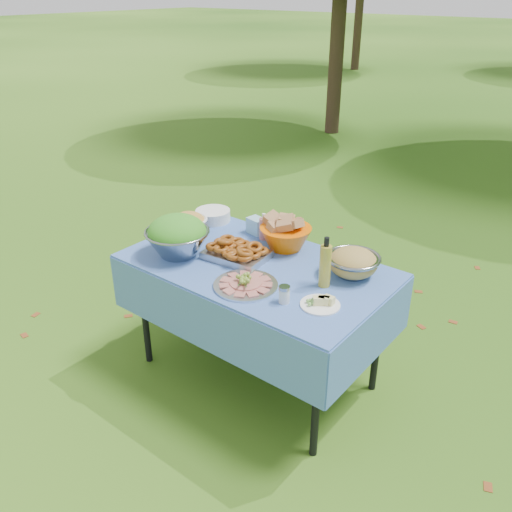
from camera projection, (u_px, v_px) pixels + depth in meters
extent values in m
plane|color=#153C0B|center=(257.00, 373.00, 3.34)|extent=(80.00, 80.00, 0.00)
cube|color=#84B6FF|center=(257.00, 322.00, 3.17)|extent=(1.46, 0.86, 0.76)
cylinder|color=white|center=(213.00, 215.00, 3.53)|extent=(0.26, 0.26, 0.07)
cube|color=#96CDE6|center=(256.00, 226.00, 3.35)|extent=(0.12, 0.10, 0.10)
cylinder|color=#D67F84|center=(264.00, 226.00, 3.26)|extent=(0.07, 0.07, 0.16)
cube|color=#A5A5AA|center=(237.00, 251.00, 3.05)|extent=(0.37, 0.28, 0.08)
cylinder|color=silver|center=(246.00, 280.00, 2.76)|extent=(0.42, 0.42, 0.08)
cylinder|color=#AB9C2F|center=(325.00, 262.00, 2.72)|extent=(0.07, 0.07, 0.27)
cylinder|color=white|center=(320.00, 301.00, 2.60)|extent=(0.25, 0.25, 0.05)
cylinder|color=silver|center=(284.00, 294.00, 2.62)|extent=(0.07, 0.07, 0.09)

